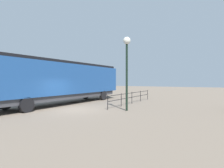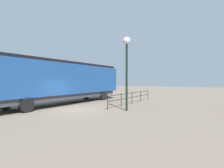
# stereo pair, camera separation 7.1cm
# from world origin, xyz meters

# --- Properties ---
(ground_plane) EXTENTS (120.00, 120.00, 0.00)m
(ground_plane) POSITION_xyz_m (0.00, 0.00, 0.00)
(ground_plane) COLOR #756656
(locomotive) EXTENTS (2.85, 15.47, 4.00)m
(locomotive) POSITION_xyz_m (-3.24, 2.85, 2.25)
(locomotive) COLOR navy
(locomotive) RESTS_ON ground_plane
(lamp_post) EXTENTS (0.55, 0.55, 5.45)m
(lamp_post) POSITION_xyz_m (3.73, 1.58, 4.02)
(lamp_post) COLOR black
(lamp_post) RESTS_ON ground_plane
(platform_fence) EXTENTS (0.05, 9.09, 1.13)m
(platform_fence) POSITION_xyz_m (2.30, 5.72, 0.74)
(platform_fence) COLOR black
(platform_fence) RESTS_ON ground_plane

